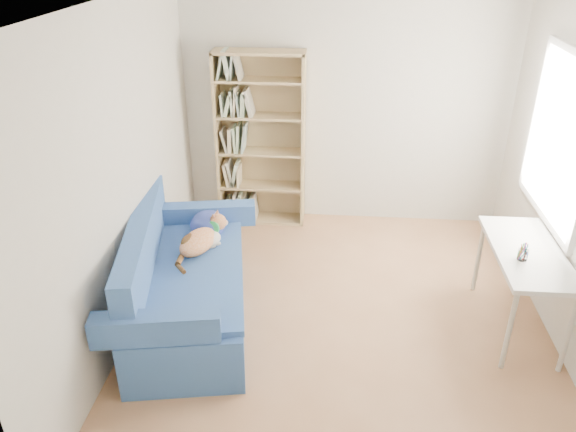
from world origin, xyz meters
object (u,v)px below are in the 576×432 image
Objects in this scene: pen_cup at (523,253)px; bookshelf at (261,147)px; desk at (526,259)px; sofa at (185,282)px.

bookshelf is at bearing 139.90° from pen_cup.
bookshelf is 2.97m from desk.
sofa reaches higher than pen_cup.
desk is 0.22m from pen_cup.
pen_cup is at bearing -10.93° from sofa.
sofa is 1.76× the size of desk.
bookshelf is 13.10× the size of pen_cup.
sofa is 1.06× the size of bookshelf.
pen_cup is (2.28, -1.92, -0.08)m from bookshelf.
pen_cup is (-0.09, -0.14, 0.13)m from desk.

